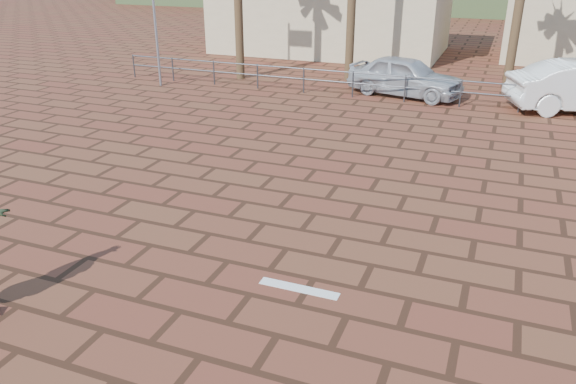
# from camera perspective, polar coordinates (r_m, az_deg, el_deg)

# --- Properties ---
(ground) EXTENTS (120.00, 120.00, 0.00)m
(ground) POSITION_cam_1_polar(r_m,az_deg,el_deg) (10.82, -0.14, -5.78)
(ground) COLOR brown
(ground) RESTS_ON ground
(paint_stripe) EXTENTS (1.40, 0.22, 0.01)m
(paint_stripe) POSITION_cam_1_polar(r_m,az_deg,el_deg) (9.64, 1.13, -9.76)
(paint_stripe) COLOR white
(paint_stripe) RESTS_ON ground
(guardrail) EXTENTS (24.06, 0.06, 1.00)m
(guardrail) POSITION_cam_1_polar(r_m,az_deg,el_deg) (21.56, 11.84, 10.70)
(guardrail) COLOR #47494F
(guardrail) RESTS_ON ground
(building_west) EXTENTS (12.60, 7.60, 4.50)m
(building_west) POSITION_cam_1_polar(r_m,az_deg,el_deg) (32.33, 4.49, 18.14)
(building_west) COLOR beige
(building_west) RESTS_ON ground
(car_silver) EXTENTS (4.73, 2.76, 1.51)m
(car_silver) POSITION_cam_1_polar(r_m,az_deg,el_deg) (22.54, 11.86, 11.44)
(car_silver) COLOR #AAADB1
(car_silver) RESTS_ON ground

